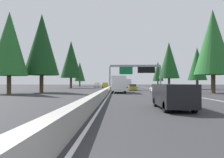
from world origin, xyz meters
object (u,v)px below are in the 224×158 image
sign_gantry_overhead (136,70)px  minivan_distant_b (173,95)px  conifer_right_distant (158,71)px  conifer_left_near (42,45)px  sedan_distant_a (118,86)px  box_truck_mid_center (119,84)px  conifer_left_foreground (9,44)px  conifer_right_far (169,60)px  sedan_far_center (133,87)px  conifer_right_mid (197,64)px  conifer_right_near (213,42)px  conifer_left_mid (71,59)px  conifer_left_far (80,72)px  oncoming_far (97,85)px  bus_near_right (127,83)px  pickup_far_left (118,85)px  sedan_far_right (156,89)px  oncoming_near (105,85)px

sign_gantry_overhead → minivan_distant_b: (-38.54, 0.86, -3.95)m
sign_gantry_overhead → conifer_right_distant: conifer_right_distant is taller
conifer_left_near → sedan_distant_a: bearing=-21.5°
box_truck_mid_center → conifer_left_foreground: bearing=103.6°
sedan_distant_a → conifer_right_far: size_ratio=0.30×
sedan_far_center → conifer_right_mid: conifer_right_mid is taller
sedan_distant_a → conifer_right_far: conifer_right_far is taller
box_truck_mid_center → conifer_right_near: (-1.67, -16.13, 7.17)m
minivan_distant_b → sign_gantry_overhead: bearing=-1.3°
conifer_right_mid → conifer_left_mid: (14.24, 36.92, 2.80)m
conifer_left_mid → conifer_left_far: 30.69m
sedan_distant_a → oncoming_far: oncoming_far is taller
bus_near_right → conifer_left_mid: bearing=120.9°
minivan_distant_b → pickup_far_left: 69.12m
oncoming_far → sedan_far_right: bearing=18.6°
conifer_right_near → bus_near_right: bearing=14.8°
sedan_distant_a → conifer_left_foreground: size_ratio=0.33×
sign_gantry_overhead → conifer_left_mid: 28.67m
bus_near_right → conifer_left_foreground: size_ratio=0.86×
sign_gantry_overhead → sedan_distant_a: 23.37m
box_truck_mid_center → conifer_right_distant: bearing=-16.3°
conifer_left_foreground → oncoming_near: bearing=-17.3°
pickup_far_left → minivan_distant_b: bearing=-177.2°
conifer_right_near → conifer_left_mid: 47.74m
sedan_far_center → conifer_left_foreground: size_ratio=0.33×
minivan_distant_b → pickup_far_left: (69.04, 3.35, -0.04)m
conifer_right_near → box_truck_mid_center: bearing=84.1°
minivan_distant_b → box_truck_mid_center: bearing=7.9°
bus_near_right → conifer_right_mid: conifer_right_mid is taller
box_truck_mid_center → sedan_far_right: bearing=-75.6°
conifer_right_distant → box_truck_mid_center: bearing=163.7°
box_truck_mid_center → conifer_left_mid: conifer_left_mid is taller
conifer_left_near → sedan_far_right: bearing=-86.7°
oncoming_near → conifer_left_near: bearing=-14.3°
oncoming_near → conifer_right_near: conifer_right_near is taller
conifer_left_foreground → sedan_distant_a: bearing=-23.5°
box_truck_mid_center → conifer_right_far: bearing=-28.9°
conifer_right_near → conifer_right_mid: (21.29, -5.04, -1.91)m
oncoming_near → conifer_right_distant: 37.24m
minivan_distant_b → sedan_distant_a: (61.11, 3.49, -0.27)m
conifer_right_near → minivan_distant_b: bearing=151.0°
bus_near_right → conifer_right_distant: bearing=-37.0°
sign_gantry_overhead → conifer_right_distant: (52.45, -15.13, 2.37)m
bus_near_right → conifer_right_mid: 31.63m
minivan_distant_b → conifer_left_near: (25.20, 17.63, 7.90)m
conifer_left_foreground → conifer_left_near: bearing=-36.4°
sign_gantry_overhead → oncoming_far: (33.37, 12.55, -3.98)m
oncoming_near → sedan_far_right: bearing=17.5°
sedan_far_right → box_truck_mid_center: 7.36m
minivan_distant_b → sedan_far_right: minivan_distant_b is taller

